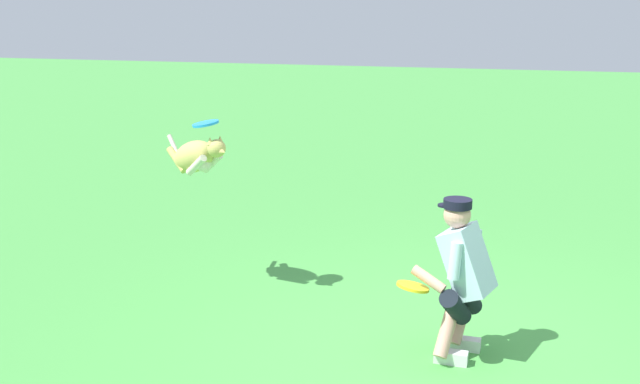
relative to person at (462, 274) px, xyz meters
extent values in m
plane|color=#489C44|center=(0.08, 0.22, -0.70)|extent=(60.00, 60.00, 0.00)
cube|color=silver|center=(-0.03, -0.14, -0.65)|extent=(0.26, 0.10, 0.10)
cylinder|color=tan|center=(0.01, -0.15, -0.46)|extent=(0.19, 0.33, 0.37)
cylinder|color=black|center=(-0.04, -0.11, -0.23)|extent=(0.25, 0.43, 0.37)
cube|color=silver|center=(0.04, 0.13, -0.65)|extent=(0.26, 0.10, 0.10)
cylinder|color=tan|center=(0.09, 0.12, -0.46)|extent=(0.19, 0.33, 0.37)
cylinder|color=black|center=(0.02, 0.12, -0.23)|extent=(0.25, 0.43, 0.37)
cube|color=#A9CAD9|center=(-0.04, 0.01, 0.11)|extent=(0.48, 0.44, 0.58)
cylinder|color=#A9CAD9|center=(-0.07, -0.19, 0.17)|extent=(0.12, 0.16, 0.29)
cylinder|color=#A9CAD9|center=(0.04, 0.20, 0.17)|extent=(0.12, 0.16, 0.29)
cylinder|color=tan|center=(0.23, 0.16, -0.01)|extent=(0.30, 0.15, 0.19)
cylinder|color=tan|center=(-0.04, -0.22, 0.01)|extent=(0.12, 0.16, 0.27)
sphere|color=tan|center=(0.06, -0.02, 0.47)|extent=(0.21, 0.21, 0.21)
cylinder|color=black|center=(0.06, -0.02, 0.56)|extent=(0.22, 0.22, 0.07)
cylinder|color=black|center=(0.16, -0.04, 0.53)|extent=(0.12, 0.12, 0.02)
ellipsoid|color=tan|center=(2.65, -0.73, 0.64)|extent=(0.70, 0.58, 0.47)
ellipsoid|color=beige|center=(2.51, -0.65, 0.61)|extent=(0.15, 0.21, 0.18)
sphere|color=tan|center=(2.32, -0.53, 0.77)|extent=(0.17, 0.17, 0.17)
cone|color=tan|center=(2.24, -0.49, 0.75)|extent=(0.12, 0.12, 0.09)
cone|color=tan|center=(2.36, -0.50, 0.85)|extent=(0.06, 0.06, 0.07)
cone|color=tan|center=(2.31, -0.59, 0.85)|extent=(0.06, 0.06, 0.07)
cylinder|color=beige|center=(2.55, -0.57, 0.59)|extent=(0.29, 0.21, 0.24)
cylinder|color=beige|center=(2.46, -0.72, 0.59)|extent=(0.29, 0.21, 0.24)
cylinder|color=tan|center=(2.84, -0.74, 0.59)|extent=(0.29, 0.21, 0.24)
cylinder|color=tan|center=(2.75, -0.89, 0.59)|extent=(0.29, 0.21, 0.24)
cylinder|color=beige|center=(2.97, -0.92, 0.69)|extent=(0.20, 0.14, 0.23)
cylinder|color=#2496F0|center=(2.42, -0.55, 0.99)|extent=(0.28, 0.28, 0.08)
cylinder|color=yellow|center=(0.36, 0.15, -0.09)|extent=(0.35, 0.35, 0.09)
camera|label=1|loc=(-0.52, 5.38, 2.00)|focal=40.51mm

